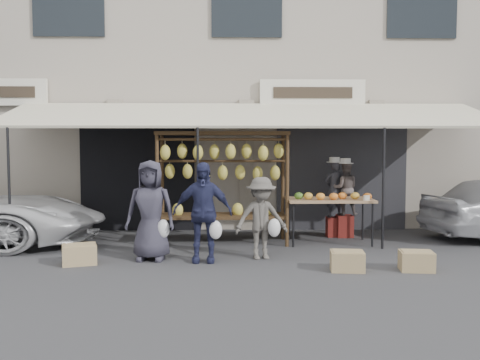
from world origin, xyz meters
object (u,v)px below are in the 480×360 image
object	(u,v)px
crate_near_a	(347,261)
vendor_left	(334,189)
vendor_right	(345,189)
crate_near_b	(416,261)
banana_rack	(223,165)
customer_mid	(203,212)
crate_far	(79,254)
produce_table	(330,200)
customer_left	(150,210)
customer_right	(261,218)

from	to	relation	value
crate_near_a	vendor_left	bearing A→B (deg)	82.51
vendor_right	crate_near_b	bearing A→B (deg)	104.16
banana_rack	crate_near_a	size ratio (longest dim) A/B	5.04
customer_mid	crate_near_a	world-z (taller)	customer_mid
crate_near_b	crate_far	xyz separation A→B (m)	(-5.44, 0.59, 0.01)
produce_table	customer_left	xyz separation A→B (m)	(-3.37, -1.41, -0.01)
vendor_left	customer_mid	bearing A→B (deg)	25.48
customer_mid	banana_rack	bearing A→B (deg)	80.17
customer_mid	crate_far	xyz separation A→B (m)	(-2.04, -0.14, -0.68)
banana_rack	vendor_left	world-z (taller)	banana_rack
vendor_left	crate_near_a	xyz separation A→B (m)	(-0.40, -3.08, -0.87)
produce_table	vendor_left	distance (m)	0.85
vendor_left	crate_near_b	bearing A→B (deg)	86.91
vendor_right	customer_left	bearing A→B (deg)	34.92
crate_far	banana_rack	bearing A→B (deg)	36.79
customer_left	crate_near_b	bearing A→B (deg)	-6.78
vendor_right	crate_far	bearing A→B (deg)	31.75
crate_far	vendor_right	bearing A→B (deg)	26.25
vendor_left	banana_rack	bearing A→B (deg)	1.46
vendor_left	customer_left	bearing A→B (deg)	15.89
vendor_left	produce_table	bearing A→B (deg)	57.77
vendor_right	banana_rack	bearing A→B (deg)	20.15
produce_table	vendor_left	xyz separation A→B (m)	(0.24, 0.81, 0.15)
vendor_left	customer_right	bearing A→B (deg)	36.17
crate_near_a	produce_table	bearing A→B (deg)	85.86
vendor_left	crate_near_b	distance (m)	3.29
customer_mid	vendor_left	bearing A→B (deg)	42.66
vendor_right	customer_mid	distance (m)	3.74
customer_mid	crate_far	bearing A→B (deg)	-174.54
vendor_right	customer_mid	xyz separation A→B (m)	(-2.93, -2.31, -0.19)
banana_rack	produce_table	xyz separation A→B (m)	(2.14, -0.07, -0.70)
customer_left	crate_near_a	distance (m)	3.39
customer_right	vendor_right	bearing A→B (deg)	36.97
vendor_right	customer_right	size ratio (longest dim) A/B	0.80
produce_table	crate_near_a	distance (m)	2.39
crate_near_a	crate_far	bearing A→B (deg)	172.48
crate_near_a	customer_left	bearing A→B (deg)	164.87
vendor_left	customer_mid	world-z (taller)	customer_mid
produce_table	vendor_left	world-z (taller)	vendor_left
customer_right	crate_far	bearing A→B (deg)	175.74
produce_table	customer_right	world-z (taller)	customer_right
crate_near_b	crate_far	bearing A→B (deg)	173.77
banana_rack	crate_far	bearing A→B (deg)	-143.21
customer_mid	crate_near_b	xyz separation A→B (m)	(3.40, -0.73, -0.69)
customer_mid	crate_near_b	world-z (taller)	customer_mid
produce_table	customer_left	bearing A→B (deg)	-157.33
customer_right	crate_far	xyz separation A→B (m)	(-3.05, -0.34, -0.55)
produce_table	crate_near_a	size ratio (longest dim) A/B	3.29
crate_near_b	vendor_right	bearing A→B (deg)	98.66
produce_table	vendor_right	size ratio (longest dim) A/B	1.49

